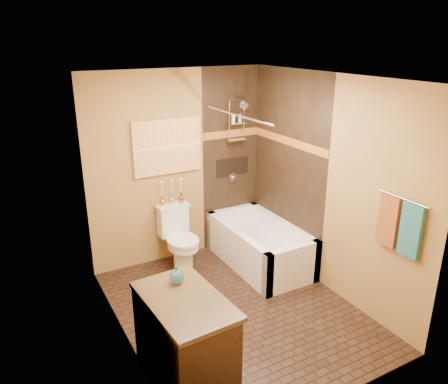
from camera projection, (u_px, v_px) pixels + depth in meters
floor at (236, 309)px, 4.85m from camera, size 3.00×3.00×0.00m
wall_left at (121, 228)px, 3.88m from camera, size 0.02×3.00×2.50m
wall_right at (328, 186)px, 4.97m from camera, size 0.02×3.00×2.50m
wall_back at (178, 168)px, 5.66m from camera, size 2.40×0.02×2.50m
wall_front at (341, 270)px, 3.19m from camera, size 2.40×0.02×2.50m
ceiling at (238, 78)px, 4.00m from camera, size 3.00×3.00×0.00m
alcove_tile_back at (231, 160)px, 6.00m from camera, size 0.85×0.01×2.50m
alcove_tile_right at (287, 169)px, 5.58m from camera, size 0.01×1.50×2.50m
mosaic_band_back at (231, 134)px, 5.87m from camera, size 0.85×0.01×0.10m
mosaic_band_right at (288, 141)px, 5.45m from camera, size 0.01×1.50×0.10m
alcove_niche at (232, 167)px, 6.04m from camera, size 0.50×0.01×0.25m
shower_fixtures at (237, 131)px, 5.78m from camera, size 0.24×0.33×1.16m
curtain_rod at (234, 114)px, 4.96m from camera, size 0.03×1.55×0.03m
towel_bar at (403, 199)px, 4.01m from camera, size 0.02×0.55×0.02m
towel_teal at (411, 230)px, 4.00m from camera, size 0.05×0.22×0.52m
towel_rust at (388, 221)px, 4.22m from camera, size 0.05×0.22×0.52m
sunset_painting at (167, 147)px, 5.47m from camera, size 0.90×0.04×0.70m
vanity_mirror at (148, 233)px, 3.20m from camera, size 0.01×1.00×0.90m
bathtub at (260, 248)px, 5.75m from camera, size 0.80×1.50×0.55m
toilet at (179, 237)px, 5.64m from camera, size 0.41×0.61×0.80m
vanity at (185, 342)px, 3.69m from camera, size 0.64×0.99×0.85m
teal_bottle at (177, 275)px, 3.75m from camera, size 0.17×0.17×0.20m
bud_vases at (172, 191)px, 5.59m from camera, size 0.33×0.07×0.32m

